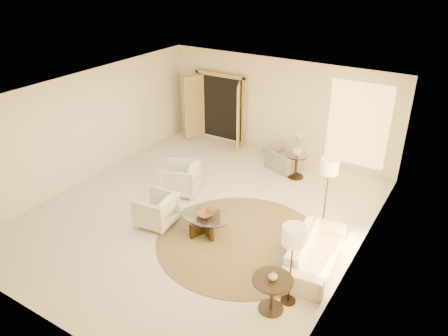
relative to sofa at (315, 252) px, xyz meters
The scene contains 18 objects.
room 3.12m from the sofa, behind, with size 7.04×8.04×2.83m.
windows_right 1.27m from the sofa, 38.75° to the left, with size 0.10×6.40×2.40m, color #FFCB66, non-canonical shape.
window_back_corner 4.46m from the sofa, 97.96° to the left, with size 1.70×0.10×2.40m, color #FFCB66, non-canonical shape.
curtains_right 1.75m from the sofa, 69.56° to the left, with size 0.06×5.20×2.60m, color beige, non-canonical shape.
french_doors 6.40m from the sofa, 139.09° to the left, with size 1.95×0.66×2.16m.
area_rug 1.59m from the sofa, behind, with size 3.53×3.53×0.01m, color #43341E.
sofa is the anchor object (origin of this frame).
armchair_left 3.96m from the sofa, 167.16° to the left, with size 0.83×0.78×0.86m, color silver.
armchair_right 3.50m from the sofa, behind, with size 0.77×0.72×0.80m, color silver.
accent_chair 4.10m from the sofa, 123.42° to the left, with size 0.92×0.60×0.81m, color gray.
coffee_table 2.39m from the sofa, behind, with size 1.40×1.40×0.40m.
end_table 1.52m from the sofa, 96.46° to the right, with size 0.68×0.68×0.64m.
side_table 3.61m from the sofa, 119.11° to the left, with size 0.56×0.56×0.65m.
floor_lamp_near 1.79m from the sofa, 103.52° to the left, with size 0.39×0.39×1.62m.
floor_lamp_far 1.56m from the sofa, 90.00° to the right, with size 0.38×0.38×1.55m.
bowl 2.39m from the sofa, behind, with size 0.36×0.36×0.09m, color brown.
end_vase 1.57m from the sofa, 96.46° to the right, with size 0.15×0.15×0.15m, color silver.
side_vase 3.64m from the sofa, 119.11° to the left, with size 0.26×0.26×0.28m, color silver.
Camera 1 is at (4.98, -6.95, 5.45)m, focal length 35.00 mm.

